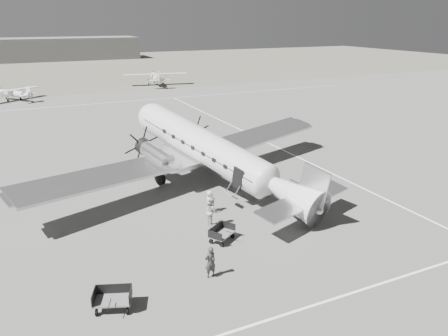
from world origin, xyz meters
The scene contains 14 objects.
ground centered at (0.00, 0.00, 0.00)m, with size 260.00×260.00×0.00m, color #626260.
taxi_line_near centered at (0.00, -14.00, 0.01)m, with size 60.00×0.15×0.01m, color white.
taxi_line_right centered at (12.00, 0.00, 0.01)m, with size 0.15×80.00×0.01m, color white.
taxi_line_horizon centered at (0.00, 40.00, 0.01)m, with size 90.00×0.15×0.01m, color white.
grass_infield centered at (0.00, 95.00, 0.00)m, with size 260.00×90.00×0.01m, color #5D5B4E.
hangar_main centered at (5.00, 120.00, 3.30)m, with size 42.00×14.00×6.60m.
dc3_airliner centered at (1.77, 1.05, 2.68)m, with size 28.17×19.55×5.37m, color #B5B5B8, non-canonical shape.
light_plane_left centered at (-11.21, 48.06, 0.96)m, with size 9.23×7.49×1.91m, color silver, non-canonical shape.
light_plane_right centered at (13.47, 54.32, 1.25)m, with size 12.07×9.79×2.51m, color silver, non-canonical shape.
baggage_cart_near centered at (-1.12, -6.82, 0.45)m, with size 1.59×1.12×0.90m, color #606060, non-canonical shape.
baggage_cart_far centered at (-8.09, -10.44, 0.49)m, with size 1.72×1.21×0.97m, color #606060, non-canonical shape.
ground_crew centered at (-3.19, -9.91, 0.83)m, with size 0.60×0.40×1.65m, color #313131.
ramp_agent centered at (-0.83, -4.74, 0.95)m, with size 0.92×0.72×1.90m, color #AEAEAB.
passenger centered at (-0.17, -2.88, 0.76)m, with size 0.74×0.48×1.51m, color silver.
Camera 1 is at (-10.56, -27.17, 12.15)m, focal length 35.00 mm.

